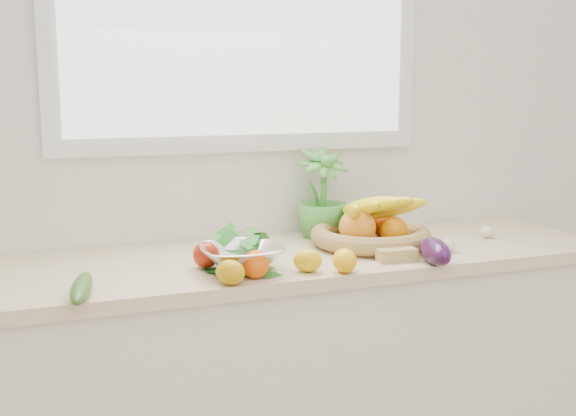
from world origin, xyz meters
name	(u,v)px	position (x,y,z in m)	size (l,w,h in m)	color
back_wall	(241,107)	(0.00, 2.25, 1.35)	(4.50, 0.02, 2.70)	white
counter_cabinet	(271,396)	(0.00, 1.95, 0.43)	(2.20, 0.58, 0.86)	silver
countertop	(271,261)	(0.00, 1.95, 0.88)	(2.24, 0.62, 0.04)	beige
orange_loose	(255,264)	(-0.13, 1.71, 0.94)	(0.08, 0.08, 0.08)	#EC5907
lemon_a	(230,272)	(-0.21, 1.67, 0.93)	(0.07, 0.09, 0.07)	orange
lemon_b	(345,261)	(0.13, 1.68, 0.93)	(0.07, 0.09, 0.07)	#FCB40D
lemon_c	(308,260)	(0.03, 1.72, 0.93)	(0.07, 0.08, 0.07)	#E1B10C
apple	(206,255)	(-0.23, 1.87, 0.94)	(0.08, 0.08, 0.08)	#AD230D
ginger	(397,255)	(0.33, 1.74, 0.92)	(0.12, 0.05, 0.04)	tan
garlic_a	(425,235)	(0.56, 1.96, 0.92)	(0.05, 0.05, 0.04)	silver
garlic_b	(487,232)	(0.79, 1.92, 0.92)	(0.05, 0.05, 0.04)	silver
garlic_c	(447,245)	(0.54, 1.79, 0.92)	(0.05, 0.05, 0.04)	white
eggplant	(435,251)	(0.42, 1.67, 0.94)	(0.07, 0.19, 0.08)	#310E36
cucumber	(82,288)	(-0.60, 1.70, 0.92)	(0.05, 0.26, 0.05)	#2F5D1B
radish	(231,278)	(-0.21, 1.67, 0.92)	(0.03, 0.03, 0.03)	#B61646
potted_herb	(322,195)	(0.26, 2.14, 1.05)	(0.18, 0.18, 0.32)	green
fruit_basket	(370,229)	(0.35, 1.96, 0.96)	(0.51, 0.51, 0.19)	tan
colander_with_spinach	(242,251)	(-0.15, 1.79, 0.96)	(0.25, 0.25, 0.12)	silver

